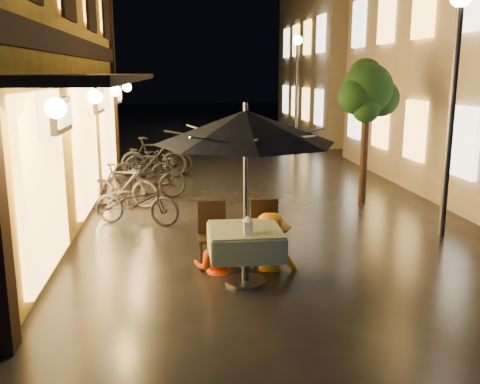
{
  "coord_description": "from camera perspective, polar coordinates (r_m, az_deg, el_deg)",
  "views": [
    {
      "loc": [
        -1.66,
        -6.7,
        2.83
      ],
      "look_at": [
        -0.78,
        0.78,
        1.15
      ],
      "focal_mm": 40.0,
      "sensor_mm": 36.0,
      "label": 1
    }
  ],
  "objects": [
    {
      "name": "east_building_far",
      "position": [
        26.35,
        14.02,
        14.03
      ],
      "size": [
        7.3,
        10.3,
        7.3
      ],
      "color": "#B7A28D",
      "rests_on": "ground"
    },
    {
      "name": "cafe_table",
      "position": [
        7.29,
        0.56,
        -5.35
      ],
      "size": [
        0.99,
        0.99,
        0.78
      ],
      "color": "#59595E",
      "rests_on": "ground"
    },
    {
      "name": "bicycle_2",
      "position": [
        12.24,
        -10.05,
        1.38
      ],
      "size": [
        1.98,
        1.11,
        0.99
      ],
      "primitive_type": "imported",
      "rotation": [
        0.0,
        0.0,
        1.83
      ],
      "color": "black",
      "rests_on": "ground"
    },
    {
      "name": "bicycle_1",
      "position": [
        11.66,
        -12.37,
        0.65
      ],
      "size": [
        1.66,
        0.89,
        0.96
      ],
      "primitive_type": "imported",
      "rotation": [
        0.0,
        0.0,
        1.28
      ],
      "color": "#222228",
      "rests_on": "ground"
    },
    {
      "name": "bicycle_5",
      "position": [
        14.97,
        -9.2,
        3.68
      ],
      "size": [
        1.91,
        0.82,
        1.11
      ],
      "primitive_type": "imported",
      "rotation": [
        0.0,
        0.0,
        1.4
      ],
      "color": "black",
      "rests_on": "ground"
    },
    {
      "name": "bicycle_3",
      "position": [
        13.85,
        -10.21,
        2.59
      ],
      "size": [
        1.63,
        0.67,
        0.95
      ],
      "primitive_type": "imported",
      "rotation": [
        0.0,
        0.0,
        1.42
      ],
      "color": "black",
      "rests_on": "ground"
    },
    {
      "name": "ground",
      "position": [
        7.46,
        6.76,
        -9.81
      ],
      "size": [
        90.0,
        90.0,
        0.0
      ],
      "primitive_type": "plane",
      "color": "black",
      "rests_on": "ground"
    },
    {
      "name": "bicycle_4",
      "position": [
        15.03,
        -8.69,
        3.5
      ],
      "size": [
        1.98,
        1.01,
        0.99
      ],
      "primitive_type": "imported",
      "rotation": [
        0.0,
        0.0,
        1.77
      ],
      "color": "black",
      "rests_on": "ground"
    },
    {
      "name": "cafe_chair_right",
      "position": [
        8.06,
        2.72,
        -3.97
      ],
      "size": [
        0.42,
        0.42,
        0.97
      ],
      "color": "black",
      "rests_on": "ground"
    },
    {
      "name": "table_lantern",
      "position": [
        6.93,
        0.85,
        -3.44
      ],
      "size": [
        0.16,
        0.16,
        0.25
      ],
      "color": "white",
      "rests_on": "cafe_table"
    },
    {
      "name": "person_orange",
      "position": [
        7.74,
        -2.61,
        -3.36
      ],
      "size": [
        0.8,
        0.7,
        1.41
      ],
      "primitive_type": "imported",
      "rotation": [
        0.0,
        0.0,
        2.88
      ],
      "color": "#F24005",
      "rests_on": "ground"
    },
    {
      "name": "street_tree",
      "position": [
        11.94,
        13.46,
        10.27
      ],
      "size": [
        1.43,
        1.2,
        3.15
      ],
      "color": "black",
      "rests_on": "ground"
    },
    {
      "name": "bicycle_0",
      "position": [
        10.31,
        -10.97,
        -1.04
      ],
      "size": [
        1.79,
        1.1,
        0.89
      ],
      "primitive_type": "imported",
      "rotation": [
        0.0,
        0.0,
        1.24
      ],
      "color": "black",
      "rests_on": "ground"
    },
    {
      "name": "person_yellow",
      "position": [
        7.79,
        3.31,
        -2.42
      ],
      "size": [
        1.14,
        0.77,
        1.64
      ],
      "primitive_type": "imported",
      "rotation": [
        0.0,
        0.0,
        2.98
      ],
      "color": "orange",
      "rests_on": "ground"
    },
    {
      "name": "patio_umbrella",
      "position": [
        6.97,
        0.58,
        6.95
      ],
      "size": [
        2.4,
        2.4,
        2.46
      ],
      "color": "#59595E",
      "rests_on": "ground"
    },
    {
      "name": "cafe_chair_left",
      "position": [
        7.97,
        -2.98,
        -4.16
      ],
      "size": [
        0.42,
        0.42,
        0.97
      ],
      "color": "black",
      "rests_on": "ground"
    },
    {
      "name": "streetlamp_near",
      "position": [
        9.87,
        21.97,
        12.2
      ],
      "size": [
        0.36,
        0.36,
        4.23
      ],
      "color": "#59595E",
      "rests_on": "ground"
    },
    {
      "name": "streetlamp_far",
      "position": [
        21.22,
        6.11,
        12.75
      ],
      "size": [
        0.36,
        0.36,
        4.23
      ],
      "color": "#59595E",
      "rests_on": "ground"
    }
  ]
}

